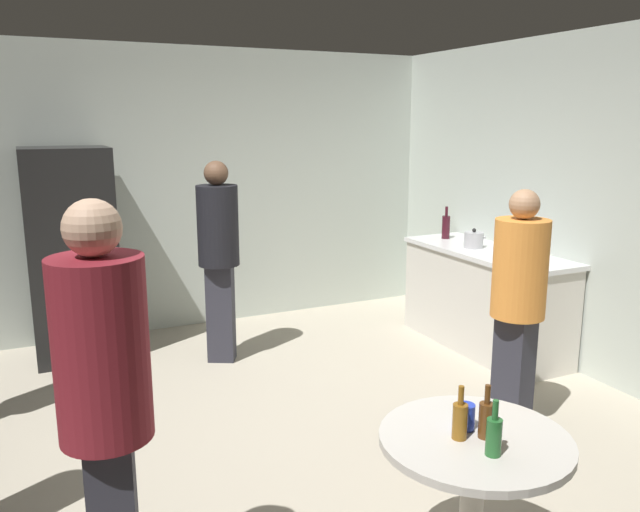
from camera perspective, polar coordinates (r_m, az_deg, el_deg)
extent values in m
cube|color=#B2A893|center=(4.28, -3.21, -16.81)|extent=(5.20, 5.20, 0.10)
cube|color=beige|center=(6.30, -12.50, 5.74)|extent=(5.32, 0.06, 2.70)
cube|color=beige|center=(5.36, 23.68, 3.94)|extent=(0.06, 5.20, 2.70)
cube|color=black|center=(5.80, -21.38, 0.15)|extent=(0.70, 0.65, 1.80)
cube|color=#262628|center=(5.46, -18.98, 0.60)|extent=(0.03, 0.03, 0.60)
cube|color=beige|center=(5.88, 14.54, -3.94)|extent=(0.60, 1.65, 0.86)
cube|color=silver|center=(5.78, 14.77, 0.35)|extent=(0.64, 1.69, 0.04)
cylinder|color=#B2B2B7|center=(5.83, 13.63, 1.41)|extent=(0.17, 0.17, 0.14)
sphere|color=black|center=(5.81, 13.67, 2.26)|extent=(0.04, 0.04, 0.04)
cone|color=#B2B2B7|center=(5.90, 14.50, 1.63)|extent=(0.09, 0.04, 0.06)
cylinder|color=#3F141E|center=(6.22, 11.23, 2.55)|extent=(0.08, 0.08, 0.22)
cylinder|color=#3F141E|center=(6.19, 11.29, 3.96)|extent=(0.03, 0.03, 0.09)
cylinder|color=beige|center=(2.82, 13.75, -15.75)|extent=(0.80, 0.80, 0.03)
cylinder|color=#8C5919|center=(2.74, 12.43, -14.30)|extent=(0.06, 0.06, 0.15)
cylinder|color=#8C5919|center=(2.70, 12.55, -12.11)|extent=(0.02, 0.02, 0.08)
cylinder|color=#593314|center=(2.78, 14.68, -14.09)|extent=(0.06, 0.06, 0.15)
cylinder|color=#593314|center=(2.73, 14.81, -11.92)|extent=(0.02, 0.02, 0.08)
cylinder|color=#26662D|center=(2.65, 15.32, -15.42)|extent=(0.06, 0.06, 0.15)
cylinder|color=#26662D|center=(2.60, 15.47, -13.17)|extent=(0.02, 0.02, 0.08)
cylinder|color=blue|center=(2.84, 12.90, -13.87)|extent=(0.08, 0.08, 0.11)
cylinder|color=maroon|center=(2.44, -19.02, -7.94)|extent=(0.40, 0.40, 0.68)
sphere|color=#D8AD8C|center=(2.34, -19.77, 2.39)|extent=(0.21, 0.21, 0.21)
cube|color=#2D2D38|center=(5.46, -8.89, -5.07)|extent=(0.27, 0.25, 0.84)
cylinder|color=black|center=(5.29, -9.16, 2.71)|extent=(0.46, 0.46, 0.66)
sphere|color=brown|center=(5.24, -9.31, 7.36)|extent=(0.20, 0.20, 0.20)
cube|color=#2D2D38|center=(4.39, 16.93, -10.11)|extent=(0.22, 0.25, 0.79)
cylinder|color=orange|center=(4.18, 17.52, -1.08)|extent=(0.41, 0.41, 0.63)
sphere|color=tan|center=(4.11, 17.88, 4.44)|extent=(0.19, 0.19, 0.19)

